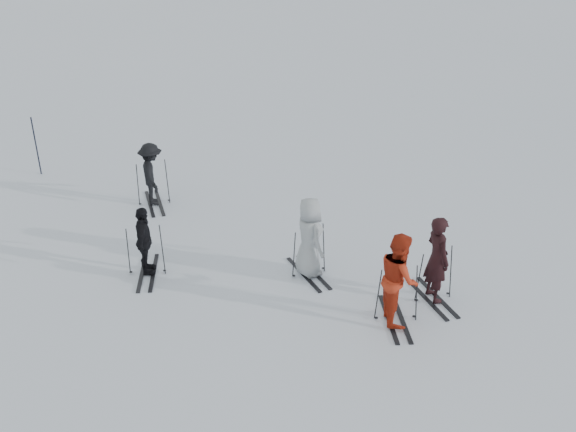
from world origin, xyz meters
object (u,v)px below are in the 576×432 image
at_px(skier_uphill_left, 144,242).
at_px(skier_uphill_far, 152,175).
at_px(skier_red, 399,279).
at_px(skier_grey, 309,238).
at_px(piste_marker, 36,146).
at_px(skier_near_dark, 437,260).

xyz_separation_m(skier_uphill_left, skier_uphill_far, (1.13, 3.36, 0.06)).
distance_m(skier_red, skier_grey, 2.33).
xyz_separation_m(skier_red, skier_grey, (-0.71, 2.22, -0.04)).
height_order(skier_uphill_left, piste_marker, piste_marker).
relative_size(skier_near_dark, skier_grey, 1.03).
bearing_deg(piste_marker, skier_red, -64.40).
relative_size(skier_uphill_left, piste_marker, 0.89).
xyz_separation_m(skier_uphill_far, piste_marker, (-2.42, 3.51, 0.04)).
xyz_separation_m(skier_grey, skier_uphill_far, (-2.00, 4.95, -0.05)).
bearing_deg(skier_uphill_far, skier_near_dark, -142.05).
height_order(skier_near_dark, skier_grey, skier_near_dark).
bearing_deg(skier_grey, skier_uphill_left, 64.16).
distance_m(skier_uphill_far, piste_marker, 4.27).
bearing_deg(skier_uphill_left, skier_red, -113.34).
bearing_deg(piste_marker, skier_grey, -62.47).
xyz_separation_m(skier_near_dark, piste_marker, (-6.21, 10.45, -0.05)).
xyz_separation_m(skier_near_dark, skier_uphill_far, (-3.79, 6.93, -0.08)).
relative_size(skier_near_dark, skier_uphill_left, 1.18).
height_order(skier_grey, skier_uphill_far, skier_grey).
relative_size(skier_grey, skier_uphill_left, 1.15).
height_order(skier_near_dark, skier_uphill_left, skier_near_dark).
bearing_deg(skier_uphill_far, skier_red, -150.08).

